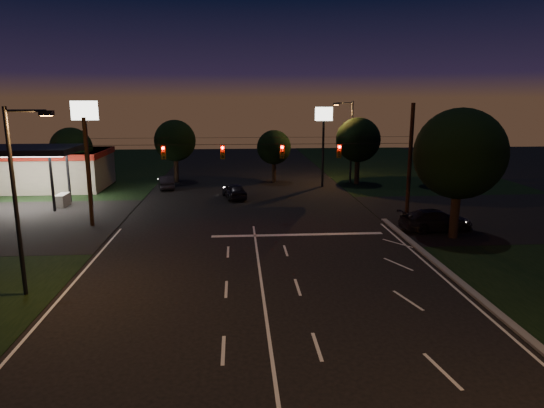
{
  "coord_description": "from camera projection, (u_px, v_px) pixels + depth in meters",
  "views": [
    {
      "loc": [
        -1.18,
        -20.85,
        9.38
      ],
      "look_at": [
        0.94,
        8.03,
        3.0
      ],
      "focal_mm": 32.0,
      "sensor_mm": 36.0,
      "label": 1
    }
  ],
  "objects": [
    {
      "name": "signal_span",
      "position": [
        252.0,
        151.0,
        35.8
      ],
      "size": [
        24.0,
        0.4,
        1.56
      ],
      "color": "black",
      "rests_on": "ground"
    },
    {
      "name": "tree_far_a",
      "position": [
        72.0,
        149.0,
        49.54
      ],
      "size": [
        4.2,
        4.2,
        6.42
      ],
      "color": "black",
      "rests_on": "ground"
    },
    {
      "name": "stop_bar",
      "position": [
        298.0,
        235.0,
        33.83
      ],
      "size": [
        12.0,
        0.5,
        0.01
      ],
      "primitive_type": "cube",
      "color": "silver",
      "rests_on": "ground"
    },
    {
      "name": "gas_station",
      "position": [
        36.0,
        167.0,
        49.92
      ],
      "size": [
        14.2,
        16.1,
        5.25
      ],
      "color": "gray",
      "rests_on": "ground"
    },
    {
      "name": "car_oncoming_b",
      "position": [
        166.0,
        182.0,
        50.82
      ],
      "size": [
        2.25,
        4.25,
        1.33
      ],
      "primitive_type": "imported",
      "rotation": [
        0.0,
        0.0,
        3.36
      ],
      "color": "black",
      "rests_on": "ground"
    },
    {
      "name": "ground",
      "position": [
        264.0,
        305.0,
        22.41
      ],
      "size": [
        140.0,
        140.0,
        0.0
      ],
      "primitive_type": "plane",
      "color": "black",
      "rests_on": "ground"
    },
    {
      "name": "utility_pole_right",
      "position": [
        406.0,
        220.0,
        37.88
      ],
      "size": [
        0.3,
        0.3,
        9.0
      ],
      "primitive_type": "cylinder",
      "color": "black",
      "rests_on": "ground"
    },
    {
      "name": "center_line",
      "position": [
        275.0,
        378.0,
        16.57
      ],
      "size": [
        0.14,
        40.0,
        0.01
      ],
      "primitive_type": "cube",
      "color": "silver",
      "rests_on": "ground"
    },
    {
      "name": "tree_right_near",
      "position": [
        459.0,
        155.0,
        32.06
      ],
      "size": [
        6.0,
        6.0,
        8.76
      ],
      "color": "black",
      "rests_on": "ground"
    },
    {
      "name": "car_oncoming_a",
      "position": [
        234.0,
        191.0,
        45.87
      ],
      "size": [
        2.62,
        4.59,
        1.47
      ],
      "primitive_type": "imported",
      "rotation": [
        0.0,
        0.0,
        3.36
      ],
      "color": "black",
      "rests_on": "ground"
    },
    {
      "name": "tree_far_d",
      "position": [
        358.0,
        140.0,
        52.56
      ],
      "size": [
        4.8,
        4.8,
        7.3
      ],
      "color": "black",
      "rests_on": "ground"
    },
    {
      "name": "tree_far_b",
      "position": [
        175.0,
        141.0,
        54.08
      ],
      "size": [
        4.6,
        4.6,
        6.98
      ],
      "color": "black",
      "rests_on": "ground"
    },
    {
      "name": "car_cross",
      "position": [
        436.0,
        220.0,
        34.76
      ],
      "size": [
        5.52,
        2.78,
        1.54
      ],
      "primitive_type": "imported",
      "rotation": [
        0.0,
        0.0,
        1.69
      ],
      "color": "black",
      "rests_on": "ground"
    },
    {
      "name": "cross_street_right",
      "position": [
        498.0,
        215.0,
        39.43
      ],
      "size": [
        20.0,
        16.0,
        0.02
      ],
      "primitive_type": "cube",
      "color": "black",
      "rests_on": "ground"
    },
    {
      "name": "pole_sign_right",
      "position": [
        324.0,
        128.0,
        50.86
      ],
      "size": [
        1.8,
        0.3,
        8.4
      ],
      "color": "black",
      "rests_on": "ground"
    },
    {
      "name": "street_light_right_far",
      "position": [
        349.0,
        136.0,
        53.26
      ],
      "size": [
        2.2,
        0.35,
        9.0
      ],
      "color": "black",
      "rests_on": "ground"
    },
    {
      "name": "tree_far_e",
      "position": [
        437.0,
        148.0,
        51.31
      ],
      "size": [
        4.0,
        4.0,
        6.18
      ],
      "color": "black",
      "rests_on": "ground"
    },
    {
      "name": "street_light_left",
      "position": [
        20.0,
        189.0,
        22.42
      ],
      "size": [
        2.2,
        0.35,
        9.0
      ],
      "color": "black",
      "rests_on": "ground"
    },
    {
      "name": "pole_sign_left_near",
      "position": [
        86.0,
        126.0,
        41.33
      ],
      "size": [
        2.2,
        0.3,
        9.1
      ],
      "color": "black",
      "rests_on": "ground"
    },
    {
      "name": "tree_far_c",
      "position": [
        274.0,
        148.0,
        54.03
      ],
      "size": [
        3.8,
        3.8,
        5.86
      ],
      "color": "black",
      "rests_on": "ground"
    },
    {
      "name": "utility_pole_left",
      "position": [
        93.0,
        226.0,
        36.16
      ],
      "size": [
        0.28,
        0.28,
        8.0
      ],
      "primitive_type": "cylinder",
      "color": "black",
      "rests_on": "ground"
    }
  ]
}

